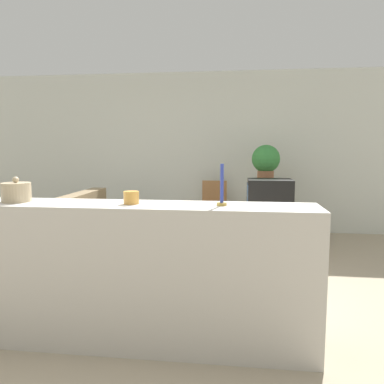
{
  "coord_description": "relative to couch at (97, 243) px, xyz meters",
  "views": [
    {
      "loc": [
        0.93,
        -3.02,
        1.43
      ],
      "look_at": [
        0.32,
        1.83,
        0.85
      ],
      "focal_mm": 35.0,
      "sensor_mm": 36.0,
      "label": 1
    }
  ],
  "objects": [
    {
      "name": "candlestick",
      "position": [
        1.58,
        -1.7,
        0.85
      ],
      "size": [
        0.07,
        0.07,
        0.29
      ],
      "color": "#B7933D",
      "rests_on": "foreground_counter"
    },
    {
      "name": "decorative_bowl",
      "position": [
        0.07,
        -1.7,
        0.82
      ],
      "size": [
        0.21,
        0.21,
        0.19
      ],
      "color": "tan",
      "rests_on": "foreground_counter"
    },
    {
      "name": "foreground_counter",
      "position": [
        0.76,
        -1.7,
        0.23
      ],
      "size": [
        2.98,
        0.44,
        1.04
      ],
      "color": "beige",
      "rests_on": "ground_plane"
    },
    {
      "name": "tv_stand",
      "position": [
        2.11,
        0.8,
        -0.03
      ],
      "size": [
        0.8,
        0.53,
        0.5
      ],
      "color": "olive",
      "rests_on": "ground_plane"
    },
    {
      "name": "couch",
      "position": [
        0.0,
        0.0,
        0.0
      ],
      "size": [
        0.96,
        1.91,
        0.85
      ],
      "color": "#847051",
      "rests_on": "ground_plane"
    },
    {
      "name": "wooden_chair",
      "position": [
        1.31,
        1.65,
        0.21
      ],
      "size": [
        0.44,
        0.44,
        0.9
      ],
      "color": "olive",
      "rests_on": "ground_plane"
    },
    {
      "name": "television",
      "position": [
        2.1,
        0.8,
        0.47
      ],
      "size": [
        0.6,
        0.47,
        0.51
      ],
      "color": "black",
      "rests_on": "tv_stand"
    },
    {
      "name": "potted_plant",
      "position": [
        2.1,
        1.5,
        0.95
      ],
      "size": [
        0.42,
        0.42,
        0.53
      ],
      "color": "#8E5B3D",
      "rests_on": "plant_stand"
    },
    {
      "name": "wall_back",
      "position": [
        0.76,
        2.2,
        1.07
      ],
      "size": [
        9.0,
        0.06,
        2.7
      ],
      "color": "silver",
      "rests_on": "ground_plane"
    },
    {
      "name": "ground_plane",
      "position": [
        0.76,
        -1.23,
        -0.28
      ],
      "size": [
        14.0,
        14.0,
        0.0
      ],
      "primitive_type": "plane",
      "color": "tan"
    },
    {
      "name": "candle_jar",
      "position": [
        0.94,
        -1.7,
        0.8
      ],
      "size": [
        0.11,
        0.11,
        0.09
      ],
      "color": "gold",
      "rests_on": "foreground_counter"
    },
    {
      "name": "plant_stand",
      "position": [
        2.1,
        1.5,
        0.19
      ],
      "size": [
        0.12,
        0.12,
        0.94
      ],
      "color": "olive",
      "rests_on": "ground_plane"
    }
  ]
}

